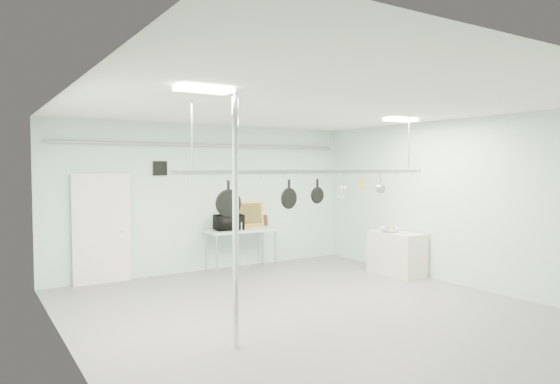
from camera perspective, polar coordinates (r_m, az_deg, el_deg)
floor at (r=7.95m, az=4.16°, el=-13.76°), size 8.00×8.00×0.00m
ceiling at (r=7.67m, az=4.25°, el=9.71°), size 7.00×8.00×0.02m
back_wall at (r=11.10m, az=-8.17°, el=-0.65°), size 7.00×0.02×3.20m
right_wall at (r=10.12m, az=20.28°, el=-1.14°), size 0.02×8.00×3.20m
door at (r=10.37m, az=-19.73°, el=-4.09°), size 1.10×0.10×2.20m
wall_vent at (r=10.66m, az=-13.56°, el=2.65°), size 0.30×0.04×0.30m
conduit_pipe at (r=11.01m, az=-8.02°, el=5.31°), size 6.60×0.07×0.07m
chrome_pole at (r=6.24m, az=-5.10°, el=-3.34°), size 0.08×0.08×3.20m
prep_table at (r=11.09m, az=-4.47°, el=-4.63°), size 1.60×0.70×0.91m
side_cabinet at (r=10.91m, az=13.18°, el=-6.84°), size 0.60×1.20×0.90m
pot_rack at (r=7.98m, az=4.09°, el=2.54°), size 4.80×0.06×1.00m
light_panel_left at (r=5.88m, az=-8.68°, el=11.52°), size 0.65×0.30×0.05m
light_panel_right at (r=9.70m, az=13.64°, el=8.02°), size 0.65×0.30×0.05m
microwave at (r=10.94m, az=-5.88°, el=-3.46°), size 0.66×0.50×0.34m
coffee_canister at (r=10.89m, az=-4.53°, el=-3.91°), size 0.17×0.17×0.18m
painting_large at (r=11.46m, az=-3.73°, el=-2.55°), size 0.79×0.17×0.58m
painting_small at (r=11.66m, az=-2.13°, el=-3.27°), size 0.30×0.09×0.25m
fruit_bowl at (r=10.82m, az=12.44°, el=-4.24°), size 0.47×0.47×0.10m
skillet_left at (r=7.18m, az=-5.92°, el=-0.76°), size 0.40×0.07×0.53m
skillet_mid at (r=7.70m, az=1.03°, el=-0.25°), size 0.33×0.12×0.46m
skillet_right at (r=8.01m, az=4.29°, el=0.18°), size 0.27×0.08×0.37m
whisk at (r=8.32m, az=7.10°, el=0.36°), size 0.25×0.25×0.34m
grater at (r=8.60m, az=9.31°, el=0.90°), size 0.08×0.04×0.20m
saucepan at (r=8.90m, az=11.44°, el=0.77°), size 0.17×0.14×0.25m
fruit_cluster at (r=10.82m, az=12.45°, el=-4.03°), size 0.24×0.24×0.09m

